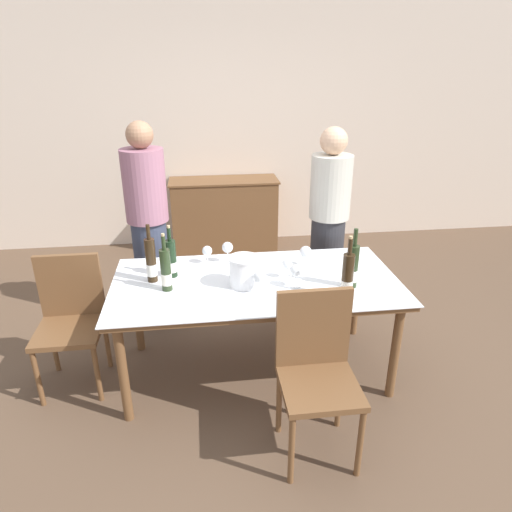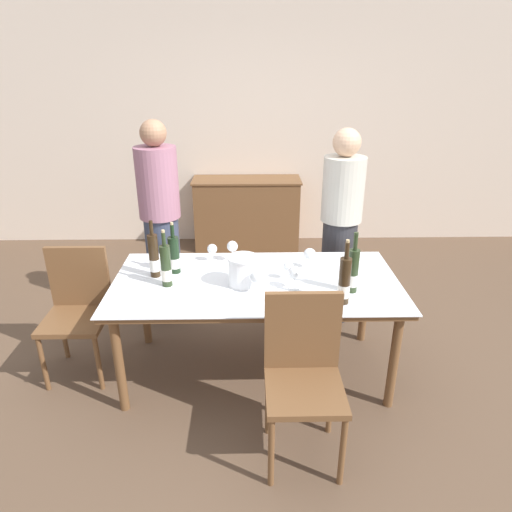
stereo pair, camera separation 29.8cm
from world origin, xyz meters
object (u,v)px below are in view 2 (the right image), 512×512
at_px(dining_table, 256,289).
at_px(person_host, 161,225).
at_px(sideboard_cabinet, 247,213).
at_px(chair_left_end, 78,304).
at_px(wine_glass_0, 212,249).
at_px(wine_bottle_1, 344,282).
at_px(person_guest_left, 340,229).
at_px(wine_glass_1, 232,247).
at_px(chair_near_front, 303,368).
at_px(wine_glass_5, 310,255).
at_px(wine_glass_4, 295,273).
at_px(wine_bottle_4, 166,267).
at_px(wine_bottle_0, 154,257).
at_px(wine_bottle_2, 174,256).
at_px(ice_bucket, 243,270).
at_px(wine_glass_2, 288,267).
at_px(wine_glass_3, 257,278).
at_px(wine_bottle_3, 353,272).

bearing_deg(dining_table, person_host, 133.18).
xyz_separation_m(sideboard_cabinet, chair_left_end, (-1.19, -2.34, 0.10)).
xyz_separation_m(wine_glass_0, person_host, (-0.45, 0.48, 0.02)).
distance_m(wine_bottle_1, person_guest_left, 1.08).
height_order(wine_glass_1, chair_near_front, chair_near_front).
bearing_deg(person_host, wine_glass_0, -47.06).
bearing_deg(wine_glass_5, wine_glass_4, -113.74).
distance_m(wine_glass_0, wine_glass_1, 0.15).
xyz_separation_m(sideboard_cabinet, person_guest_left, (0.76, -1.67, 0.40)).
distance_m(wine_glass_0, wine_glass_5, 0.71).
bearing_deg(wine_bottle_4, person_guest_left, 32.20).
height_order(wine_glass_0, person_host, person_host).
relative_size(wine_bottle_0, person_guest_left, 0.25).
height_order(chair_near_front, person_guest_left, person_guest_left).
distance_m(wine_glass_1, person_host, 0.77).
bearing_deg(dining_table, wine_bottle_2, 165.36).
xyz_separation_m(wine_bottle_2, chair_near_front, (0.80, -0.85, -0.30)).
bearing_deg(ice_bucket, wine_glass_2, 14.13).
relative_size(wine_bottle_4, chair_near_front, 0.40).
height_order(wine_glass_2, wine_glass_3, wine_glass_3).
bearing_deg(wine_glass_1, person_guest_left, 26.12).
height_order(wine_bottle_3, chair_near_front, wine_bottle_3).
distance_m(wine_bottle_1, wine_glass_4, 0.34).
bearing_deg(person_guest_left, chair_left_end, -161.11).
bearing_deg(chair_left_end, wine_bottle_3, -7.57).
bearing_deg(chair_left_end, wine_glass_3, -11.90).
bearing_deg(wine_glass_3, wine_bottle_4, 168.11).
distance_m(wine_glass_4, wine_glass_5, 0.34).
distance_m(wine_glass_3, wine_glass_5, 0.53).
bearing_deg(wine_bottle_2, wine_glass_0, 36.51).
bearing_deg(wine_bottle_2, ice_bucket, -23.03).
xyz_separation_m(wine_bottle_4, wine_glass_1, (0.42, 0.38, -0.02)).
relative_size(wine_glass_0, wine_glass_2, 1.03).
bearing_deg(chair_left_end, wine_glass_0, 14.50).
height_order(wine_bottle_0, wine_glass_1, wine_bottle_0).
distance_m(wine_bottle_0, chair_near_front, 1.26).
height_order(wine_glass_5, person_guest_left, person_guest_left).
distance_m(wine_glass_2, wine_glass_4, 0.14).
xyz_separation_m(wine_bottle_4, chair_near_front, (0.83, -0.65, -0.31)).
xyz_separation_m(wine_bottle_4, chair_left_end, (-0.67, 0.14, -0.34)).
xyz_separation_m(wine_bottle_2, chair_left_end, (-0.69, -0.06, -0.33)).
xyz_separation_m(wine_bottle_1, person_host, (-1.29, 1.12, -0.02)).
relative_size(wine_glass_4, wine_glass_5, 1.04).
relative_size(wine_glass_3, wine_glass_5, 1.04).
bearing_deg(sideboard_cabinet, wine_bottle_2, -102.33).
height_order(sideboard_cabinet, wine_glass_0, wine_glass_0).
relative_size(wine_glass_0, chair_left_end, 0.15).
distance_m(wine_bottle_4, wine_glass_1, 0.57).
bearing_deg(wine_glass_1, wine_bottle_3, -32.41).
xyz_separation_m(wine_bottle_4, wine_glass_0, (0.27, 0.38, -0.04)).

